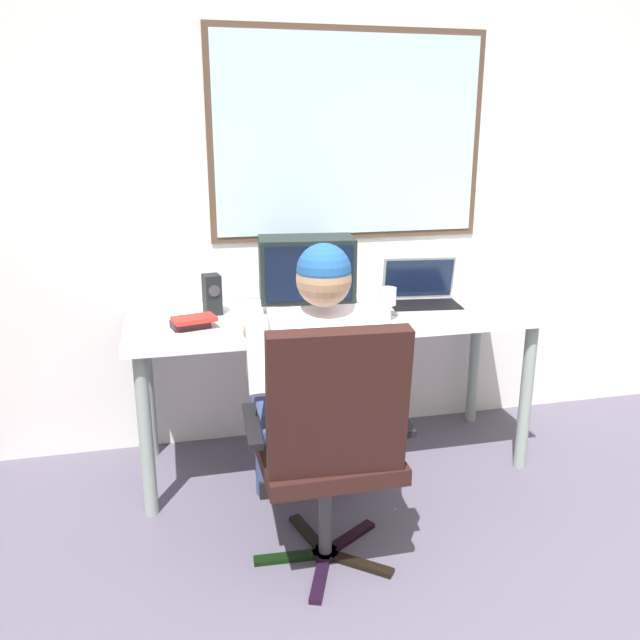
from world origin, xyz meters
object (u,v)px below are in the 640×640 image
(office_chair, at_px, (331,436))
(crt_monitor, at_px, (306,270))
(wine_glass, at_px, (387,298))
(desk_speaker, at_px, (212,294))
(laptop, at_px, (422,293))
(desk, at_px, (334,332))
(book_stack, at_px, (192,322))
(person_seated, at_px, (317,387))

(office_chair, height_order, crt_monitor, crt_monitor)
(crt_monitor, relative_size, wine_glass, 2.97)
(office_chair, bearing_deg, desk_speaker, 108.85)
(crt_monitor, distance_m, laptop, 0.58)
(desk, relative_size, office_chair, 1.90)
(office_chair, height_order, desk_speaker, office_chair)
(wine_glass, height_order, book_stack, wine_glass)
(crt_monitor, height_order, laptop, crt_monitor)
(desk, height_order, wine_glass, wine_glass)
(book_stack, bearing_deg, person_seated, -46.90)
(person_seated, distance_m, crt_monitor, 0.66)
(desk_speaker, relative_size, book_stack, 0.90)
(laptop, relative_size, desk_speaker, 2.09)
(person_seated, xyz_separation_m, wine_glass, (0.40, 0.38, 0.23))
(desk, xyz_separation_m, laptop, (0.44, 0.05, 0.15))
(book_stack, bearing_deg, office_chair, -60.14)
(desk, distance_m, wine_glass, 0.32)
(desk_speaker, xyz_separation_m, book_stack, (-0.10, -0.20, -0.06))
(office_chair, xyz_separation_m, laptop, (0.66, 0.86, 0.25))
(laptop, distance_m, desk_speaker, 0.99)
(office_chair, height_order, book_stack, office_chair)
(wine_glass, bearing_deg, book_stack, 174.18)
(crt_monitor, height_order, wine_glass, crt_monitor)
(desk, xyz_separation_m, office_chair, (-0.22, -0.81, -0.10))
(laptop, bearing_deg, desk, -174.21)
(office_chair, distance_m, book_stack, 0.88)
(person_seated, xyz_separation_m, desk_speaker, (-0.33, 0.67, 0.22))
(office_chair, relative_size, person_seated, 0.82)
(person_seated, xyz_separation_m, book_stack, (-0.44, 0.47, 0.15))
(crt_monitor, xyz_separation_m, laptop, (0.57, 0.02, -0.14))
(office_chair, relative_size, book_stack, 4.82)
(desk, distance_m, crt_monitor, 0.32)
(desk_speaker, height_order, book_stack, desk_speaker)
(person_seated, distance_m, desk_speaker, 0.78)
(desk_speaker, bearing_deg, office_chair, -71.15)
(desk, xyz_separation_m, book_stack, (-0.64, -0.08, 0.12))
(desk, height_order, crt_monitor, crt_monitor)
(book_stack, bearing_deg, laptop, 6.45)
(book_stack, bearing_deg, desk_speaker, 62.58)
(desk, bearing_deg, crt_monitor, 169.08)
(desk, distance_m, laptop, 0.47)
(office_chair, relative_size, laptop, 2.55)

